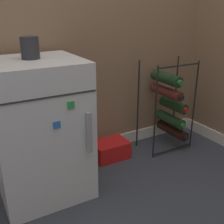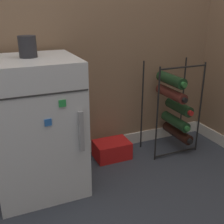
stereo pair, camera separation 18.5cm
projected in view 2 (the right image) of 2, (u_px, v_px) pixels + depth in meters
The scene contains 5 objects.
ground_plane at pixel (119, 193), 1.69m from camera, with size 14.00×14.00×0.00m, color #333842.
mini_fridge at pixel (37, 126), 1.63m from camera, with size 0.50×0.50×0.79m.
wine_rack at pixel (175, 108), 2.10m from camera, with size 0.38×0.33×0.69m.
soda_box at pixel (112, 149), 2.06m from camera, with size 0.25×0.18×0.13m.
fridge_top_cup at pixel (28, 47), 1.49m from camera, with size 0.09×0.09×0.11m.
Camera 2 is at (-0.60, -1.27, 1.05)m, focal length 45.00 mm.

